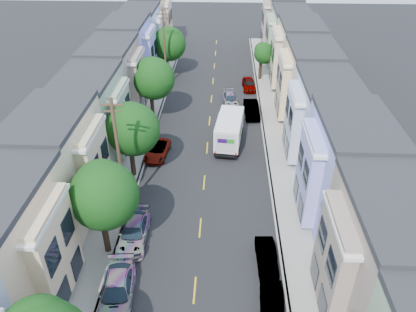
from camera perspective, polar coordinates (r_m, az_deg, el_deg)
ground at (r=32.46m, az=-1.11°, el=-10.07°), size 160.00×160.00×0.00m
road_slab at (r=44.60m, az=0.06°, el=3.16°), size 12.00×70.00×0.02m
curb_left at (r=45.20m, az=-7.64°, el=3.38°), size 0.30×70.00×0.15m
curb_right at (r=44.75m, az=7.83°, el=3.04°), size 0.30×70.00×0.15m
sidewalk_left at (r=45.44m, az=-9.26°, el=3.40°), size 2.60×70.00×0.15m
sidewalk_right at (r=44.90m, az=9.48°, el=2.99°), size 2.60×70.00×0.15m
centerline at (r=44.61m, az=0.06°, el=3.15°), size 0.12×70.00×0.01m
townhouse_row_left at (r=46.38m, az=-13.86°, el=3.36°), size 5.00×70.00×8.50m
townhouse_row_right at (r=45.57m, az=14.22°, el=2.75°), size 5.00×70.00×8.50m
tree_b at (r=28.05m, az=-14.60°, el=-5.45°), size 4.70×4.70×7.58m
tree_c at (r=35.92m, az=-10.63°, el=3.65°), size 4.70×4.70×7.28m
tree_d at (r=45.92m, az=-7.78°, el=10.71°), size 4.70×4.70×7.39m
tree_e at (r=58.54m, az=-5.61°, el=15.38°), size 4.70×4.70×7.03m
tree_far_r at (r=57.80m, az=7.83°, el=14.05°), size 2.87×2.87×5.25m
utility_pole_near at (r=31.81m, az=-12.39°, el=-0.21°), size 1.60×0.26×10.00m
utility_pole_far at (r=55.00m, az=-6.12°, el=14.72°), size 1.60×0.26×10.00m
fedex_truck at (r=41.95m, az=3.01°, el=3.74°), size 2.48×6.44×3.09m
lead_sedan at (r=51.16m, az=3.15°, el=7.98°), size 2.26×4.34×1.24m
parked_left_b at (r=27.93m, az=-12.66°, el=-18.11°), size 2.59×5.22×1.51m
parked_left_c at (r=31.54m, az=-10.36°, el=-10.50°), size 2.16×4.90×1.46m
parked_left_d at (r=40.76m, az=-7.13°, el=0.74°), size 2.38×4.53×1.22m
parked_right_a at (r=26.99m, az=8.96°, el=-20.38°), size 1.55×3.98×1.31m
parked_right_b at (r=29.69m, az=8.23°, el=-13.96°), size 1.50×3.79×1.24m
parked_right_c at (r=48.47m, az=6.14°, el=6.53°), size 1.85×4.64×1.52m
parked_right_d at (r=55.55m, az=5.76°, el=10.02°), size 1.88×4.34×1.38m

